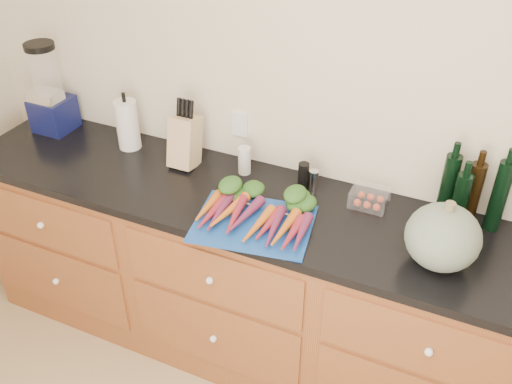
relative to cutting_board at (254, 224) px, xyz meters
The scene contains 14 objects.
wall_back 0.68m from the cutting_board, 56.42° to the left, with size 4.10×0.05×2.60m, color beige.
cabinets 0.61m from the cutting_board, 25.84° to the left, with size 3.60×0.64×0.90m.
countertop 0.36m from the cutting_board, 26.43° to the left, with size 3.64×0.62×0.04m, color black.
cutting_board is the anchor object (origin of this frame).
carrots 0.06m from the cutting_board, 90.00° to the left, with size 0.47×0.34×0.07m.
squash 0.73m from the cutting_board, ahead, with size 0.27×0.27×0.25m, color #596A59.
blender_appliance 1.34m from the cutting_board, 166.11° to the left, with size 0.18×0.18×0.46m.
paper_towel 0.89m from the cutting_board, 158.72° to the left, with size 0.11×0.11×0.25m, color silver.
knife_block 0.58m from the cutting_board, 148.46° to the left, with size 0.12×0.12×0.24m, color tan.
grinder_salt 0.40m from the cutting_board, 120.70° to the left, with size 0.06×0.06×0.13m, color silver.
grinder_pepper 0.35m from the cutting_board, 75.81° to the left, with size 0.05×0.05×0.12m, color black.
canister_chrome 0.37m from the cutting_board, 68.49° to the left, with size 0.04×0.04×0.10m, color silver.
tomato_box 0.51m from the cutting_board, 40.30° to the left, with size 0.16×0.12×0.07m, color white.
bottles 0.87m from the cutting_board, 25.46° to the left, with size 0.26×0.13×0.31m.
Camera 1 is at (0.44, -0.52, 2.37)m, focal length 40.00 mm.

